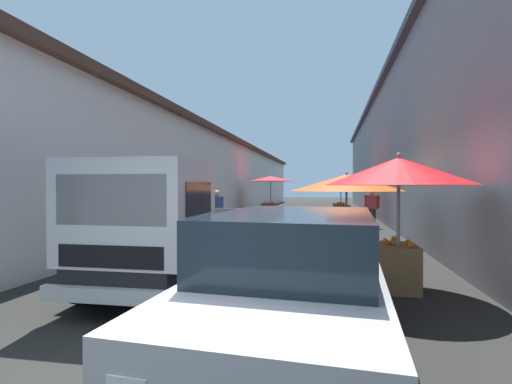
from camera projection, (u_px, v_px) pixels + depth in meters
The scene contains 12 objects.
ground at pixel (295, 228), 15.37m from camera, with size 90.00×90.00×0.00m, color #282826.
building_left_whitewash at pixel (156, 176), 18.99m from camera, with size 49.80×7.50×4.46m.
building_right_concrete at pixel (470, 147), 16.09m from camera, with size 49.80×7.50×6.81m.
fruit_stall_near_right at pixel (347, 189), 9.58m from camera, with size 2.88×2.88×2.11m.
fruit_stall_far_right at pixel (341, 187), 20.96m from camera, with size 2.50×2.50×2.19m.
fruit_stall_near_left at pixel (398, 186), 6.07m from camera, with size 2.37×2.37×2.27m.
fruit_stall_far_left at pixel (345, 186), 17.31m from camera, with size 2.46×2.46×2.31m.
fruit_stall_mid_lane at pixel (270, 184), 22.10m from camera, with size 2.77×2.77×2.42m.
hatchback_car at pixel (293, 283), 3.75m from camera, with size 4.00×2.11×1.45m.
delivery_truck at pixel (161, 229), 5.95m from camera, with size 4.96×2.05×2.08m.
vendor_by_crates at pixel (372, 206), 15.53m from camera, with size 0.35×0.60×1.58m.
vendor_in_shade at pixel (217, 210), 12.58m from camera, with size 0.58×0.38×1.60m.
Camera 1 is at (-1.87, -1.41, 1.72)m, focal length 26.07 mm.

